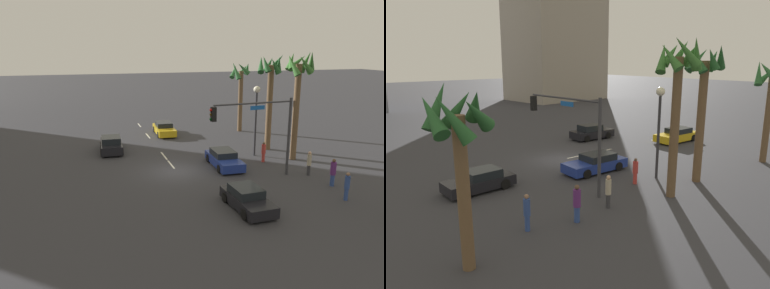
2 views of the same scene
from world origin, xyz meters
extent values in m
plane|color=#333338|center=(0.00, 0.00, 0.00)|extent=(220.00, 220.00, 0.00)
cube|color=silver|center=(-18.00, 0.00, 0.01)|extent=(2.22, 0.14, 0.01)
cube|color=silver|center=(-12.14, 0.00, 0.01)|extent=(2.37, 0.14, 0.01)
cube|color=silver|center=(-4.28, 0.00, 0.01)|extent=(2.39, 0.14, 0.01)
cube|color=silver|center=(-1.67, 0.00, 0.01)|extent=(2.16, 0.14, 0.01)
cube|color=navy|center=(-0.01, 3.90, 0.48)|extent=(4.69, 2.01, 0.65)
cube|color=black|center=(-0.29, 3.91, 1.04)|extent=(2.28, 1.70, 0.47)
cylinder|color=black|center=(1.45, 4.71, 0.32)|extent=(0.65, 0.24, 0.64)
cylinder|color=black|center=(1.38, 2.98, 0.32)|extent=(0.65, 0.24, 0.64)
cylinder|color=black|center=(-1.41, 4.83, 0.32)|extent=(0.65, 0.24, 0.64)
cylinder|color=black|center=(-1.48, 3.09, 0.32)|extent=(0.65, 0.24, 0.64)
cube|color=black|center=(-6.98, -4.23, 0.52)|extent=(4.36, 2.03, 0.71)
cube|color=black|center=(-6.73, -4.24, 1.15)|extent=(2.13, 1.71, 0.56)
cylinder|color=black|center=(-8.35, -5.03, 0.32)|extent=(0.65, 0.25, 0.64)
cylinder|color=black|center=(-8.27, -3.31, 0.32)|extent=(0.65, 0.25, 0.64)
cylinder|color=black|center=(-5.70, -5.16, 0.32)|extent=(0.65, 0.25, 0.64)
cylinder|color=black|center=(-5.62, -3.43, 0.32)|extent=(0.65, 0.25, 0.64)
cube|color=black|center=(7.87, 2.28, 0.47)|extent=(4.23, 1.94, 0.62)
cube|color=black|center=(7.62, 2.27, 1.03)|extent=(2.06, 1.63, 0.49)
cylinder|color=black|center=(9.12, 3.16, 0.32)|extent=(0.65, 0.25, 0.64)
cylinder|color=black|center=(9.19, 1.51, 0.32)|extent=(0.65, 0.25, 0.64)
cylinder|color=black|center=(6.55, 3.04, 0.32)|extent=(0.65, 0.25, 0.64)
cylinder|color=black|center=(6.62, 1.39, 0.32)|extent=(0.65, 0.25, 0.64)
cube|color=gold|center=(-12.36, 1.82, 0.49)|extent=(4.69, 2.00, 0.67)
cube|color=black|center=(-12.63, 1.83, 1.07)|extent=(2.28, 1.69, 0.48)
cylinder|color=black|center=(-10.89, 2.62, 0.32)|extent=(0.65, 0.25, 0.64)
cylinder|color=black|center=(-10.96, 0.91, 0.32)|extent=(0.65, 0.25, 0.64)
cylinder|color=black|center=(-13.75, 2.74, 0.32)|extent=(0.65, 0.25, 0.64)
cylinder|color=black|center=(-13.82, 1.02, 0.32)|extent=(0.65, 0.25, 0.64)
cylinder|color=#38383D|center=(3.06, 7.64, 2.84)|extent=(0.20, 0.20, 5.69)
cylinder|color=#38383D|center=(3.27, 4.66, 5.44)|extent=(0.55, 5.96, 0.12)
cube|color=black|center=(3.48, 1.69, 4.86)|extent=(0.34, 0.34, 0.95)
sphere|color=red|center=(3.50, 1.51, 5.16)|extent=(0.20, 0.20, 0.20)
sphere|color=#392605|center=(3.50, 1.51, 4.86)|extent=(0.20, 0.20, 0.20)
sphere|color=black|center=(3.50, 1.51, 4.56)|extent=(0.20, 0.20, 0.20)
cube|color=#1959B2|center=(3.25, 4.96, 5.12)|extent=(0.12, 1.10, 0.28)
cylinder|color=#2D2D33|center=(-2.20, 7.55, 2.72)|extent=(0.18, 0.18, 5.43)
sphere|color=#F2EACC|center=(-2.20, 7.55, 5.71)|extent=(0.56, 0.56, 0.56)
cylinder|color=#BF3833|center=(-0.25, 7.42, 0.35)|extent=(0.34, 0.34, 0.70)
cylinder|color=#BF3833|center=(-0.25, 7.42, 1.08)|extent=(0.46, 0.46, 0.77)
sphere|color=brown|center=(-0.25, 7.42, 1.57)|extent=(0.21, 0.21, 0.21)
cylinder|color=#2D478C|center=(8.42, 8.61, 0.37)|extent=(0.33, 0.33, 0.75)
cylinder|color=#2D478C|center=(8.42, 8.61, 1.16)|extent=(0.44, 0.44, 0.82)
sphere|color=#8C664C|center=(8.42, 8.61, 1.68)|extent=(0.22, 0.22, 0.22)
cylinder|color=#2D478C|center=(6.08, 9.35, 0.40)|extent=(0.31, 0.31, 0.80)
cylinder|color=#59266B|center=(6.08, 9.35, 1.23)|extent=(0.41, 0.41, 0.87)
sphere|color=brown|center=(6.08, 9.35, 1.78)|extent=(0.24, 0.24, 0.24)
cylinder|color=#333338|center=(3.71, 9.07, 0.38)|extent=(0.30, 0.30, 0.76)
cylinder|color=#B2A58C|center=(3.71, 9.07, 1.17)|extent=(0.40, 0.40, 0.83)
sphere|color=tan|center=(3.71, 9.07, 1.70)|extent=(0.22, 0.22, 0.22)
cylinder|color=brown|center=(-3.70, 9.59, 3.80)|extent=(0.53, 0.53, 7.61)
cone|color=#235628|center=(-3.02, 9.60, 7.55)|extent=(0.58, 1.19, 1.46)
cone|color=#235628|center=(-3.48, 10.18, 7.70)|extent=(1.16, 0.88, 1.38)
cone|color=#235628|center=(-4.09, 10.35, 7.84)|extent=(1.63, 1.20, 1.64)
cone|color=#235628|center=(-4.34, 9.70, 7.61)|extent=(0.73, 1.13, 1.40)
cone|color=#235628|center=(-4.10, 8.78, 7.66)|extent=(1.72, 1.23, 1.68)
cone|color=#235628|center=(-3.44, 8.92, 7.71)|extent=(1.27, 0.94, 1.55)
cylinder|color=brown|center=(-11.61, 10.27, 3.31)|extent=(0.49, 0.49, 6.62)
cone|color=#2D6633|center=(-10.85, 10.17, 6.91)|extent=(0.76, 1.58, 1.45)
cone|color=#2D6633|center=(-11.53, 10.92, 6.90)|extent=(1.23, 0.70, 1.40)
cone|color=#2D6633|center=(-12.04, 10.71, 6.72)|extent=(1.25, 1.25, 1.30)
cone|color=#2D6633|center=(-12.18, 9.66, 6.55)|extent=(1.54, 1.48, 1.59)
cone|color=#2D6633|center=(-11.16, 9.44, 6.70)|extent=(1.46, 1.14, 1.94)
cylinder|color=brown|center=(-0.24, 10.16, 3.92)|extent=(0.50, 0.50, 7.84)
cone|color=#38702D|center=(0.57, 10.22, 7.83)|extent=(0.67, 1.52, 1.59)
cone|color=#38702D|center=(0.25, 10.93, 8.08)|extent=(1.67, 1.34, 1.75)
cone|color=#38702D|center=(-0.58, 10.97, 7.99)|extent=(1.38, 1.01, 1.83)
cone|color=#38702D|center=(-0.90, 10.44, 7.97)|extent=(1.08, 1.55, 1.39)
cone|color=#38702D|center=(-0.87, 9.81, 8.02)|extent=(1.06, 1.29, 1.53)
cone|color=#38702D|center=(-0.40, 9.49, 7.96)|extent=(1.40, 0.86, 1.41)
cone|color=#38702D|center=(0.16, 9.40, 7.75)|extent=(1.49, 1.15, 1.76)
camera|label=1|loc=(26.36, -6.61, 9.13)|focal=35.20mm
camera|label=2|loc=(16.40, 21.95, 7.74)|focal=33.97mm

